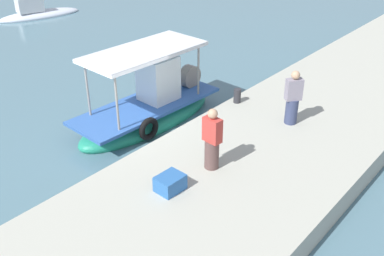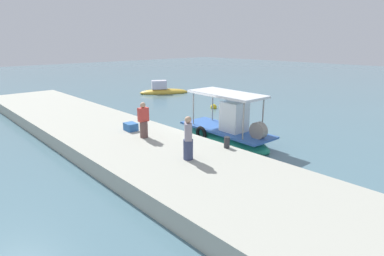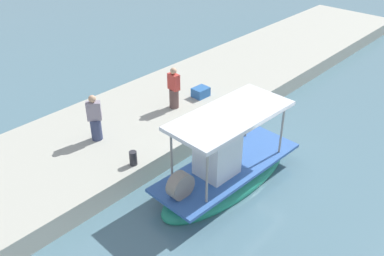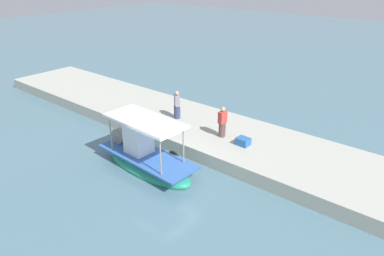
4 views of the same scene
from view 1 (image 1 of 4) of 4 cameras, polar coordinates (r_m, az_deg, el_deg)
name	(u,v)px [view 1 (image 1 of 4)]	position (r m, az deg, el deg)	size (l,w,h in m)	color
ground_plane	(126,136)	(14.30, -8.33, -1.07)	(120.00, 120.00, 0.00)	slate
dock_quay	(238,178)	(11.71, 5.80, -6.31)	(36.00, 5.09, 0.69)	#B1B1A3
main_fishing_boat	(150,108)	(14.89, -5.38, 2.53)	(5.46, 2.08, 2.87)	#249673
fisherman_near_bollard	(293,100)	(13.48, 12.63, 3.49)	(0.53, 0.52, 1.66)	#363F62
fisherman_by_crate	(212,142)	(11.06, 2.55, -1.75)	(0.40, 0.49, 1.64)	brown
mooring_bollard	(237,96)	(14.74, 5.75, 4.08)	(0.24, 0.24, 0.46)	#2D2D33
cargo_crate	(170,183)	(10.56, -2.79, -6.97)	(0.64, 0.51, 0.38)	#2C62A9
moored_boat_near	(38,13)	(28.90, -18.97, 13.57)	(5.03, 2.68, 1.43)	silver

